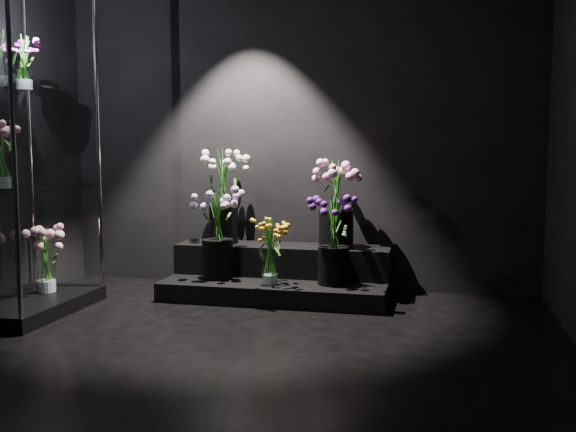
% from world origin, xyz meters
% --- Properties ---
extents(floor, '(4.00, 4.00, 0.00)m').
position_xyz_m(floor, '(0.00, 0.00, 0.00)').
color(floor, black).
rests_on(floor, ground).
extents(wall_back, '(4.00, 0.00, 4.00)m').
position_xyz_m(wall_back, '(0.00, 2.00, 1.40)').
color(wall_back, black).
rests_on(wall_back, floor).
extents(display_riser, '(1.75, 0.78, 0.39)m').
position_xyz_m(display_riser, '(-0.05, 1.65, 0.16)').
color(display_riser, black).
rests_on(display_riser, floor).
extents(display_case, '(0.63, 1.06, 2.32)m').
position_xyz_m(display_case, '(-1.66, 0.69, 1.16)').
color(display_case, black).
rests_on(display_case, floor).
extents(bouquet_orange_bells, '(0.29, 0.29, 0.50)m').
position_xyz_m(bouquet_orange_bells, '(-0.05, 1.35, 0.41)').
color(bouquet_orange_bells, white).
rests_on(bouquet_orange_bells, display_riser).
extents(bouquet_lilac, '(0.45, 0.45, 0.71)m').
position_xyz_m(bouquet_lilac, '(-0.51, 1.49, 0.55)').
color(bouquet_lilac, black).
rests_on(bouquet_lilac, display_riser).
extents(bouquet_purple, '(0.33, 0.33, 0.67)m').
position_xyz_m(bouquet_purple, '(0.42, 1.47, 0.52)').
color(bouquet_purple, black).
rests_on(bouquet_purple, display_riser).
extents(bouquet_cream_roses, '(0.47, 0.47, 0.76)m').
position_xyz_m(bouquet_cream_roses, '(-0.55, 1.76, 0.82)').
color(bouquet_cream_roses, black).
rests_on(bouquet_cream_roses, display_riser).
extents(bouquet_pink_roses, '(0.46, 0.46, 0.69)m').
position_xyz_m(bouquet_pink_roses, '(0.40, 1.74, 0.76)').
color(bouquet_pink_roses, black).
rests_on(bouquet_pink_roses, display_riser).
extents(bouquet_case_pink, '(0.28, 0.28, 0.47)m').
position_xyz_m(bouquet_case_pink, '(-1.70, 0.51, 1.15)').
color(bouquet_case_pink, white).
rests_on(bouquet_case_pink, display_case).
extents(bouquet_case_magenta, '(0.28, 0.28, 0.38)m').
position_xyz_m(bouquet_case_magenta, '(-1.72, 0.82, 1.78)').
color(bouquet_case_magenta, white).
rests_on(bouquet_case_magenta, display_case).
extents(bouquet_case_base_pink, '(0.37, 0.37, 0.48)m').
position_xyz_m(bouquet_case_base_pink, '(-1.66, 0.89, 0.36)').
color(bouquet_case_base_pink, white).
rests_on(bouquet_case_base_pink, display_case).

